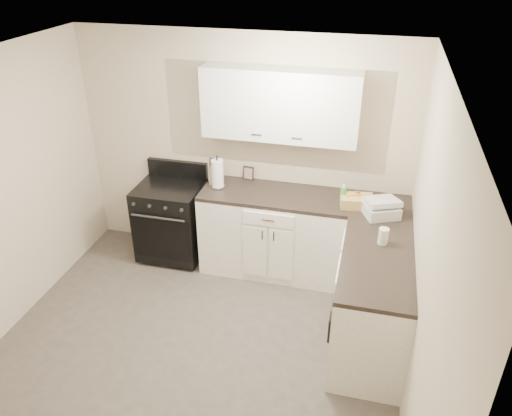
% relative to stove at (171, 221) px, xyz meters
% --- Properties ---
extents(floor, '(3.60, 3.60, 0.00)m').
position_rel_stove_xyz_m(floor, '(0.76, -1.48, -0.46)').
color(floor, '#473F38').
rests_on(floor, ground).
extents(ceiling, '(3.60, 3.60, 0.00)m').
position_rel_stove_xyz_m(ceiling, '(0.76, -1.48, 2.04)').
color(ceiling, white).
rests_on(ceiling, wall_back).
extents(wall_back, '(3.60, 0.00, 3.60)m').
position_rel_stove_xyz_m(wall_back, '(0.76, 0.32, 0.79)').
color(wall_back, beige).
rests_on(wall_back, ground).
extents(wall_right, '(0.00, 3.60, 3.60)m').
position_rel_stove_xyz_m(wall_right, '(2.56, -1.48, 0.79)').
color(wall_right, beige).
rests_on(wall_right, ground).
extents(base_cabinets_back, '(1.55, 0.60, 0.90)m').
position_rel_stove_xyz_m(base_cabinets_back, '(1.19, 0.02, -0.01)').
color(base_cabinets_back, white).
rests_on(base_cabinets_back, floor).
extents(base_cabinets_right, '(0.60, 1.90, 0.90)m').
position_rel_stove_xyz_m(base_cabinets_right, '(2.26, -0.63, -0.01)').
color(base_cabinets_right, white).
rests_on(base_cabinets_right, floor).
extents(countertop_back, '(1.55, 0.60, 0.04)m').
position_rel_stove_xyz_m(countertop_back, '(1.19, 0.02, 0.46)').
color(countertop_back, black).
rests_on(countertop_back, base_cabinets_back).
extents(countertop_right, '(0.60, 1.90, 0.04)m').
position_rel_stove_xyz_m(countertop_right, '(2.26, -0.63, 0.46)').
color(countertop_right, black).
rests_on(countertop_right, base_cabinets_right).
extents(upper_cabinets, '(1.55, 0.30, 0.70)m').
position_rel_stove_xyz_m(upper_cabinets, '(1.19, 0.18, 1.38)').
color(upper_cabinets, white).
rests_on(upper_cabinets, wall_back).
extents(stove, '(0.70, 0.60, 0.85)m').
position_rel_stove_xyz_m(stove, '(0.00, 0.00, 0.00)').
color(stove, black).
rests_on(stove, floor).
extents(knife_block, '(0.12, 0.11, 0.21)m').
position_rel_stove_xyz_m(knife_block, '(0.49, 0.10, 0.58)').
color(knife_block, tan).
rests_on(knife_block, countertop_back).
extents(paper_towel, '(0.16, 0.16, 0.31)m').
position_rel_stove_xyz_m(paper_towel, '(0.56, 0.03, 0.63)').
color(paper_towel, white).
rests_on(paper_towel, countertop_back).
extents(soap_bottle, '(0.08, 0.08, 0.18)m').
position_rel_stove_xyz_m(soap_bottle, '(1.88, -0.02, 0.57)').
color(soap_bottle, green).
rests_on(soap_bottle, countertop_back).
extents(picture_frame, '(0.12, 0.06, 0.15)m').
position_rel_stove_xyz_m(picture_frame, '(0.83, 0.28, 0.56)').
color(picture_frame, black).
rests_on(picture_frame, countertop_back).
extents(wicker_basket, '(0.35, 0.26, 0.11)m').
position_rel_stove_xyz_m(wicker_basket, '(2.02, -0.04, 0.53)').
color(wicker_basket, tan).
rests_on(wicker_basket, countertop_right).
extents(countertop_grill, '(0.39, 0.38, 0.11)m').
position_rel_stove_xyz_m(countertop_grill, '(2.25, -0.17, 0.54)').
color(countertop_grill, silver).
rests_on(countertop_grill, countertop_right).
extents(glass_jar, '(0.10, 0.10, 0.15)m').
position_rel_stove_xyz_m(glass_jar, '(2.29, -0.67, 0.55)').
color(glass_jar, silver).
rests_on(glass_jar, countertop_right).
extents(oven_mitt_near, '(0.02, 0.13, 0.23)m').
position_rel_stove_xyz_m(oven_mitt_near, '(1.94, -1.28, -0.02)').
color(oven_mitt_near, black).
rests_on(oven_mitt_near, base_cabinets_right).
extents(oven_mitt_far, '(0.02, 0.13, 0.23)m').
position_rel_stove_xyz_m(oven_mitt_far, '(1.94, -0.97, 0.02)').
color(oven_mitt_far, black).
rests_on(oven_mitt_far, base_cabinets_right).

